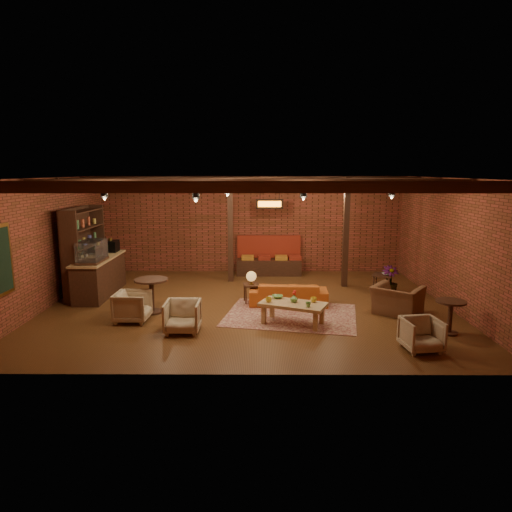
{
  "coord_description": "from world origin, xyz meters",
  "views": [
    {
      "loc": [
        0.26,
        -11.16,
        3.38
      ],
      "look_at": [
        0.19,
        0.2,
        1.24
      ],
      "focal_mm": 32.0,
      "sensor_mm": 36.0,
      "label": 1
    }
  ],
  "objects_px": {
    "round_table_left": "(152,290)",
    "plant_tall": "(391,251)",
    "armchair_b": "(182,315)",
    "armchair_far": "(422,333)",
    "side_table_lamp": "(251,279)",
    "coffee_table": "(293,305)",
    "sofa": "(288,294)",
    "round_table_right": "(450,312)",
    "armchair_right": "(398,295)",
    "side_table_book": "(383,276)",
    "armchair_a": "(133,305)"
  },
  "relations": [
    {
      "from": "plant_tall",
      "to": "round_table_right",
      "type": "bearing_deg",
      "value": -81.82
    },
    {
      "from": "coffee_table",
      "to": "plant_tall",
      "type": "bearing_deg",
      "value": 39.99
    },
    {
      "from": "sofa",
      "to": "side_table_book",
      "type": "distance_m",
      "value": 2.86
    },
    {
      "from": "side_table_lamp",
      "to": "coffee_table",
      "type": "bearing_deg",
      "value": -60.51
    },
    {
      "from": "armchair_b",
      "to": "plant_tall",
      "type": "height_order",
      "value": "plant_tall"
    },
    {
      "from": "coffee_table",
      "to": "side_table_book",
      "type": "xyz_separation_m",
      "value": [
        2.67,
        2.51,
        0.09
      ]
    },
    {
      "from": "side_table_lamp",
      "to": "round_table_right",
      "type": "xyz_separation_m",
      "value": [
        4.19,
        -2.27,
        -0.15
      ]
    },
    {
      "from": "coffee_table",
      "to": "side_table_lamp",
      "type": "distance_m",
      "value": 1.93
    },
    {
      "from": "sofa",
      "to": "side_table_lamp",
      "type": "distance_m",
      "value": 1.02
    },
    {
      "from": "sofa",
      "to": "armchair_b",
      "type": "distance_m",
      "value": 3.12
    },
    {
      "from": "coffee_table",
      "to": "armchair_b",
      "type": "xyz_separation_m",
      "value": [
        -2.36,
        -0.53,
        -0.06
      ]
    },
    {
      "from": "armchair_a",
      "to": "plant_tall",
      "type": "relative_size",
      "value": 0.31
    },
    {
      "from": "coffee_table",
      "to": "side_table_book",
      "type": "distance_m",
      "value": 3.67
    },
    {
      "from": "round_table_right",
      "to": "armchair_far",
      "type": "height_order",
      "value": "round_table_right"
    },
    {
      "from": "armchair_a",
      "to": "armchair_b",
      "type": "relative_size",
      "value": 1.02
    },
    {
      "from": "coffee_table",
      "to": "armchair_a",
      "type": "height_order",
      "value": "armchair_a"
    },
    {
      "from": "plant_tall",
      "to": "sofa",
      "type": "bearing_deg",
      "value": -162.8
    },
    {
      "from": "side_table_lamp",
      "to": "armchair_b",
      "type": "xyz_separation_m",
      "value": [
        -1.42,
        -2.2,
        -0.26
      ]
    },
    {
      "from": "side_table_lamp",
      "to": "plant_tall",
      "type": "xyz_separation_m",
      "value": [
        3.77,
        0.7,
        0.6
      ]
    },
    {
      "from": "armchair_b",
      "to": "round_table_right",
      "type": "xyz_separation_m",
      "value": [
        5.61,
        -0.07,
        0.11
      ]
    },
    {
      "from": "armchair_a",
      "to": "side_table_book",
      "type": "distance_m",
      "value": 6.71
    },
    {
      "from": "round_table_left",
      "to": "coffee_table",
      "type": "bearing_deg",
      "value": -13.63
    },
    {
      "from": "coffee_table",
      "to": "round_table_left",
      "type": "bearing_deg",
      "value": 166.37
    },
    {
      "from": "plant_tall",
      "to": "round_table_left",
      "type": "bearing_deg",
      "value": -165.71
    },
    {
      "from": "side_table_book",
      "to": "round_table_right",
      "type": "relative_size",
      "value": 0.94
    },
    {
      "from": "side_table_lamp",
      "to": "round_table_left",
      "type": "xyz_separation_m",
      "value": [
        -2.38,
        -0.86,
        -0.07
      ]
    },
    {
      "from": "sofa",
      "to": "armchair_b",
      "type": "relative_size",
      "value": 2.64
    },
    {
      "from": "side_table_lamp",
      "to": "side_table_book",
      "type": "height_order",
      "value": "side_table_lamp"
    },
    {
      "from": "sofa",
      "to": "side_table_lamp",
      "type": "xyz_separation_m",
      "value": [
        -0.95,
        0.17,
        0.34
      ]
    },
    {
      "from": "armchair_right",
      "to": "round_table_right",
      "type": "bearing_deg",
      "value": 155.38
    },
    {
      "from": "round_table_left",
      "to": "armchair_far",
      "type": "height_order",
      "value": "round_table_left"
    },
    {
      "from": "armchair_far",
      "to": "plant_tall",
      "type": "bearing_deg",
      "value": 75.43
    },
    {
      "from": "side_table_lamp",
      "to": "armchair_right",
      "type": "xyz_separation_m",
      "value": [
        3.49,
        -0.95,
        -0.17
      ]
    },
    {
      "from": "round_table_left",
      "to": "plant_tall",
      "type": "height_order",
      "value": "plant_tall"
    },
    {
      "from": "side_table_lamp",
      "to": "armchair_far",
      "type": "distance_m",
      "value": 4.58
    },
    {
      "from": "round_table_left",
      "to": "round_table_right",
      "type": "relative_size",
      "value": 1.16
    },
    {
      "from": "armchair_far",
      "to": "round_table_left",
      "type": "bearing_deg",
      "value": 150.23
    },
    {
      "from": "side_table_lamp",
      "to": "armchair_far",
      "type": "bearing_deg",
      "value": -44.13
    },
    {
      "from": "side_table_lamp",
      "to": "plant_tall",
      "type": "height_order",
      "value": "plant_tall"
    },
    {
      "from": "armchair_right",
      "to": "side_table_book",
      "type": "xyz_separation_m",
      "value": [
        0.12,
        1.8,
        0.06
      ]
    },
    {
      "from": "armchair_far",
      "to": "armchair_a",
      "type": "bearing_deg",
      "value": 156.71
    },
    {
      "from": "side_table_lamp",
      "to": "armchair_right",
      "type": "relative_size",
      "value": 0.78
    },
    {
      "from": "round_table_right",
      "to": "side_table_lamp",
      "type": "bearing_deg",
      "value": 151.58
    },
    {
      "from": "round_table_right",
      "to": "plant_tall",
      "type": "xyz_separation_m",
      "value": [
        -0.43,
        2.97,
        0.75
      ]
    },
    {
      "from": "round_table_left",
      "to": "plant_tall",
      "type": "distance_m",
      "value": 6.37
    },
    {
      "from": "armchair_b",
      "to": "armchair_far",
      "type": "xyz_separation_m",
      "value": [
        4.7,
        -0.99,
        -0.03
      ]
    },
    {
      "from": "side_table_book",
      "to": "armchair_far",
      "type": "distance_m",
      "value": 4.05
    },
    {
      "from": "armchair_a",
      "to": "side_table_book",
      "type": "bearing_deg",
      "value": -67.8
    },
    {
      "from": "sofa",
      "to": "side_table_book",
      "type": "relative_size",
      "value": 2.94
    },
    {
      "from": "side_table_lamp",
      "to": "round_table_left",
      "type": "distance_m",
      "value": 2.53
    }
  ]
}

